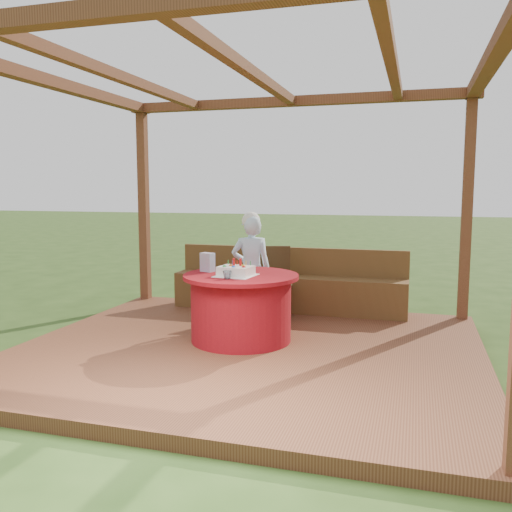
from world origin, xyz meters
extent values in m
plane|color=#284316|center=(0.00, 0.00, 0.00)|extent=(60.00, 60.00, 0.00)
cube|color=brown|center=(0.00, 0.00, 0.06)|extent=(4.50, 4.00, 0.12)
cube|color=brown|center=(-2.13, 1.88, 1.42)|extent=(0.12, 0.12, 2.60)
cube|color=brown|center=(2.13, 1.88, 1.42)|extent=(0.12, 0.12, 2.60)
cube|color=brown|center=(0.00, -1.88, 2.78)|extent=(4.50, 0.14, 0.12)
cube|color=brown|center=(0.00, 1.88, 2.78)|extent=(4.50, 0.14, 0.12)
cube|color=brown|center=(-2.13, 0.00, 2.78)|extent=(0.14, 4.00, 0.12)
cube|color=brown|center=(2.13, 0.00, 2.78)|extent=(0.14, 4.00, 0.12)
cube|color=brown|center=(-1.30, 0.00, 2.78)|extent=(0.10, 3.70, 0.10)
cube|color=brown|center=(0.00, 0.00, 2.78)|extent=(0.10, 3.70, 0.10)
cube|color=brown|center=(1.30, 0.00, 2.78)|extent=(0.10, 3.70, 0.10)
cube|color=brown|center=(0.00, 1.70, 0.34)|extent=(3.00, 0.42, 0.45)
cube|color=brown|center=(0.00, 1.88, 0.75)|extent=(3.00, 0.06, 0.35)
cylinder|color=maroon|center=(-0.14, 0.20, 0.45)|extent=(1.03, 1.03, 0.65)
cylinder|color=maroon|center=(-0.14, 0.20, 0.79)|extent=(1.18, 1.18, 0.04)
cube|color=#3D2913|center=(-0.07, 1.26, 0.53)|extent=(0.51, 0.51, 0.05)
cylinder|color=#3D2913|center=(-0.18, 1.06, 0.32)|extent=(0.04, 0.04, 0.41)
cylinder|color=#3D2913|center=(0.14, 1.15, 0.32)|extent=(0.04, 0.04, 0.41)
cylinder|color=#3D2913|center=(-0.27, 1.37, 0.32)|extent=(0.04, 0.04, 0.41)
cylinder|color=#3D2913|center=(0.04, 1.46, 0.32)|extent=(0.04, 0.04, 0.41)
cube|color=#3D2913|center=(-0.12, 1.44, 0.75)|extent=(0.40, 0.16, 0.45)
imported|color=#A5D6F5|center=(-0.27, 0.97, 0.75)|extent=(0.53, 0.43, 1.25)
sphere|color=white|center=(-0.27, 0.97, 1.31)|extent=(0.21, 0.21, 0.21)
cube|color=white|center=(-0.16, 0.09, 0.81)|extent=(0.41, 0.41, 0.01)
cube|color=white|center=(-0.16, 0.09, 0.86)|extent=(0.35, 0.29, 0.09)
cylinder|color=red|center=(-0.20, 0.13, 0.95)|extent=(0.03, 0.03, 0.07)
cylinder|color=red|center=(-0.13, 0.13, 0.95)|extent=(0.03, 0.03, 0.07)
sphere|color=green|center=(-0.26, 0.03, 0.92)|extent=(0.04, 0.04, 0.04)
sphere|color=blue|center=(-0.16, 0.02, 0.92)|extent=(0.04, 0.04, 0.04)
sphere|color=red|center=(-0.06, 0.04, 0.92)|extent=(0.04, 0.04, 0.04)
sphere|color=orange|center=(-0.22, 0.11, 0.92)|extent=(0.04, 0.04, 0.04)
sphere|color=yellow|center=(-0.09, 0.12, 0.92)|extent=(0.04, 0.04, 0.04)
cube|color=pink|center=(-0.54, 0.27, 0.91)|extent=(0.16, 0.13, 0.20)
imported|color=white|center=(-0.18, -0.11, 0.85)|extent=(0.11, 0.11, 0.08)
camera|label=1|loc=(1.55, -5.00, 1.68)|focal=38.00mm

